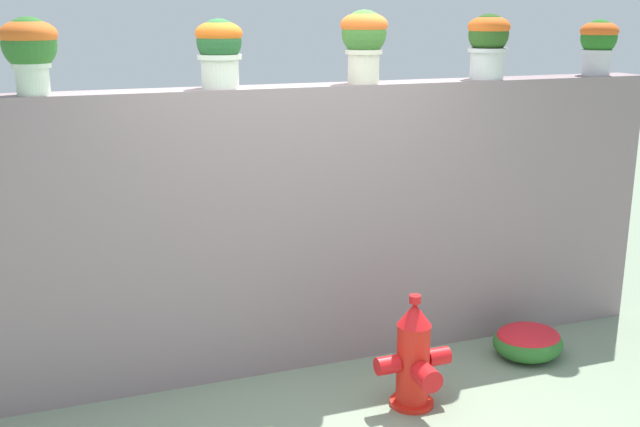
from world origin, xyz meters
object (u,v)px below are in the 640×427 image
potted_plant_4 (488,40)px  flower_bush_left (528,341)px  potted_plant_3 (364,37)px  potted_plant_1 (29,46)px  fire_hydrant (414,359)px  potted_plant_2 (219,47)px  potted_plant_5 (599,41)px

potted_plant_4 → flower_bush_left: 2.19m
potted_plant_3 → potted_plant_4: size_ratio=1.06×
potted_plant_1 → fire_hydrant: (2.10, -0.85, -1.93)m
potted_plant_2 → potted_plant_4: potted_plant_4 is taller
potted_plant_4 → fire_hydrant: bearing=-137.8°
potted_plant_2 → flower_bush_left: potted_plant_2 is taller
potted_plant_5 → fire_hydrant: (-1.96, -0.90, -1.90)m
potted_plant_5 → potted_plant_2: bearing=-179.9°
potted_plant_1 → potted_plant_3: 2.10m
potted_plant_3 → flower_bush_left: size_ratio=0.94×
flower_bush_left → potted_plant_3: bearing=154.4°
potted_plant_1 → potted_plant_2: (1.12, 0.04, -0.03)m
potted_plant_4 → fire_hydrant: (-0.97, -0.88, -1.92)m
potted_plant_1 → flower_bush_left: size_ratio=0.86×
potted_plant_4 → potted_plant_5: bearing=0.9°
potted_plant_1 → potted_plant_5: bearing=0.6°
potted_plant_3 → flower_bush_left: bearing=-25.6°
potted_plant_2 → potted_plant_4: 1.96m
potted_plant_2 → potted_plant_5: size_ratio=1.04×
potted_plant_2 → potted_plant_3: size_ratio=0.89×
potted_plant_2 → potted_plant_1: bearing=-178.0°
fire_hydrant → potted_plant_3: bearing=89.9°
potted_plant_4 → potted_plant_5: size_ratio=1.10×
potted_plant_3 → flower_bush_left: (1.11, -0.53, -2.15)m
potted_plant_2 → flower_bush_left: (2.09, -0.55, -2.10)m
potted_plant_1 → flower_bush_left: potted_plant_1 is taller
potted_plant_2 → potted_plant_3: bearing=-1.0°
potted_plant_4 → potted_plant_5: potted_plant_4 is taller
potted_plant_5 → potted_plant_1: bearing=-179.4°
potted_plant_5 → flower_bush_left: potted_plant_5 is taller
potted_plant_1 → fire_hydrant: bearing=-22.1°
potted_plant_3 → fire_hydrant: potted_plant_3 is taller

